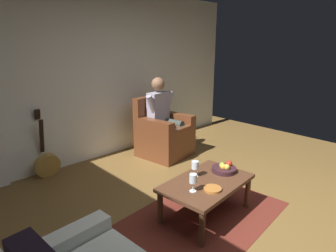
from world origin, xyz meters
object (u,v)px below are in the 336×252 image
object	(u,v)px
wine_glass_near	(193,180)
decorative_dish	(213,189)
wine_glass_far	(195,166)
fruit_bowl	(224,168)
person_seated	(164,114)
guitar	(47,163)
armchair	(163,135)
coffee_table	(207,186)

from	to	relation	value
wine_glass_near	decorative_dish	size ratio (longest dim) A/B	1.03
wine_glass_far	fruit_bowl	distance (m)	0.38
person_seated	fruit_bowl	world-z (taller)	person_seated
guitar	wine_glass_near	world-z (taller)	guitar
wine_glass_near	fruit_bowl	xyz separation A→B (m)	(-0.61, -0.06, -0.09)
armchair	decorative_dish	xyz separation A→B (m)	(0.98, 1.80, 0.07)
wine_glass_far	person_seated	bearing A→B (deg)	-120.95
guitar	wine_glass_near	size ratio (longest dim) A/B	5.20
person_seated	fruit_bowl	size ratio (longest dim) A/B	4.68
armchair	fruit_bowl	distance (m)	1.71
armchair	fruit_bowl	world-z (taller)	armchair
wine_glass_near	coffee_table	bearing A→B (deg)	-170.31
armchair	person_seated	distance (m)	0.36
armchair	wine_glass_far	size ratio (longest dim) A/B	5.43
coffee_table	wine_glass_near	bearing A→B (deg)	9.69
decorative_dish	person_seated	bearing A→B (deg)	-118.69
person_seated	decorative_dish	world-z (taller)	person_seated
guitar	wine_glass_far	world-z (taller)	guitar
wine_glass_near	fruit_bowl	distance (m)	0.62
guitar	wine_glass_far	distance (m)	2.19
fruit_bowl	coffee_table	bearing A→B (deg)	2.46
person_seated	decorative_dish	size ratio (longest dim) A/B	7.22
person_seated	decorative_dish	bearing A→B (deg)	53.61
coffee_table	guitar	size ratio (longest dim) A/B	1.09
armchair	person_seated	world-z (taller)	person_seated
guitar	decorative_dish	distance (m)	2.44
person_seated	coffee_table	world-z (taller)	person_seated
armchair	coffee_table	xyz separation A→B (m)	(0.87, 1.64, 0.00)
person_seated	coffee_table	bearing A→B (deg)	54.19
armchair	decorative_dish	world-z (taller)	armchair
person_seated	guitar	bearing A→B (deg)	-24.06
armchair	coffee_table	bearing A→B (deg)	54.38
wine_glass_near	guitar	bearing A→B (deg)	-74.39
armchair	guitar	bearing A→B (deg)	-23.75
decorative_dish	coffee_table	bearing A→B (deg)	-124.06
fruit_bowl	decorative_dish	bearing A→B (deg)	21.98
person_seated	guitar	distance (m)	1.90
coffee_table	guitar	world-z (taller)	guitar
coffee_table	wine_glass_far	xyz separation A→B (m)	(0.01, -0.16, 0.18)
guitar	fruit_bowl	bearing A→B (deg)	119.76
coffee_table	fruit_bowl	bearing A→B (deg)	-177.54
armchair	guitar	xyz separation A→B (m)	(1.75, -0.50, -0.14)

